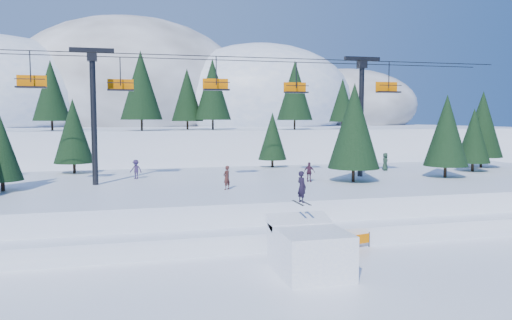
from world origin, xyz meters
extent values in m
plane|color=white|center=(0.00, 0.00, 0.00)|extent=(160.00, 160.00, 0.00)
cube|color=white|center=(0.00, 18.00, 1.25)|extent=(70.00, 22.00, 2.50)
cube|color=white|center=(0.00, 8.00, 0.55)|extent=(70.00, 6.00, 1.10)
cube|color=white|center=(0.00, 68.00, 3.00)|extent=(110.00, 60.00, 6.00)
ellipsoid|color=#605B59|center=(-6.00, 78.00, 13.26)|extent=(44.00, 39.60, 26.40)
ellipsoid|color=white|center=(18.00, 70.00, 11.42)|extent=(34.00, 30.60, 19.72)
ellipsoid|color=#605B59|center=(38.00, 76.00, 10.12)|extent=(30.00, 27.00, 15.00)
cylinder|color=black|center=(-4.88, 39.77, 6.67)|extent=(0.26, 0.26, 1.33)
cone|color=black|center=(-4.88, 39.77, 11.42)|extent=(4.94, 4.94, 8.17)
cylinder|color=black|center=(4.23, 42.80, 6.64)|extent=(0.26, 0.26, 1.28)
cone|color=black|center=(4.23, 42.80, 11.21)|extent=(4.76, 4.76, 7.86)
cylinder|color=black|center=(14.49, 40.02, 6.62)|extent=(0.26, 0.26, 1.25)
cone|color=black|center=(14.49, 40.02, 11.08)|extent=(4.64, 4.64, 7.67)
cylinder|color=black|center=(-15.33, 42.86, 6.59)|extent=(0.26, 0.26, 1.18)
cone|color=black|center=(-15.33, 42.86, 10.82)|extent=(4.39, 4.39, 7.27)
cylinder|color=black|center=(22.82, 43.67, 6.49)|extent=(0.26, 0.26, 0.99)
cone|color=black|center=(22.82, 43.67, 10.02)|extent=(3.67, 3.67, 6.06)
cylinder|color=black|center=(1.11, 44.31, 6.56)|extent=(0.26, 0.26, 1.11)
cone|color=black|center=(1.11, 44.31, 10.54)|extent=(4.14, 4.14, 6.85)
cube|color=white|center=(1.97, 0.93, 1.09)|extent=(3.24, 4.00, 2.19)
cube|color=white|center=(1.97, 2.64, 2.24)|extent=(3.24, 1.40, 0.78)
imported|color=black|center=(2.07, 2.53, 4.07)|extent=(0.56, 0.69, 1.63)
cube|color=black|center=(1.87, 2.53, 3.24)|extent=(0.11, 1.65, 0.03)
cube|color=black|center=(2.27, 2.53, 3.24)|extent=(0.11, 1.65, 0.03)
cylinder|color=black|center=(-9.00, 18.00, 7.50)|extent=(0.44, 0.44, 10.00)
cube|color=black|center=(-9.00, 18.00, 12.60)|extent=(3.20, 0.35, 0.35)
cube|color=black|center=(-9.00, 18.00, 12.15)|extent=(0.70, 0.70, 0.70)
cylinder|color=black|center=(13.00, 18.00, 7.50)|extent=(0.44, 0.44, 10.00)
cube|color=black|center=(13.00, 18.00, 12.60)|extent=(3.20, 0.35, 0.35)
cube|color=black|center=(13.00, 18.00, 12.15)|extent=(0.70, 0.70, 0.70)
cylinder|color=black|center=(2.00, 16.80, 12.30)|extent=(46.00, 0.06, 0.06)
cylinder|color=black|center=(2.00, 19.20, 12.30)|extent=(46.00, 0.06, 0.06)
cylinder|color=black|center=(-13.09, 16.80, 11.20)|extent=(0.08, 0.08, 2.20)
cube|color=black|center=(-13.09, 16.80, 9.75)|extent=(2.00, 0.75, 0.12)
cube|color=#E26B00|center=(-13.09, 17.18, 10.20)|extent=(2.00, 0.10, 0.85)
cylinder|color=black|center=(-13.09, 16.45, 10.30)|extent=(2.00, 0.06, 0.06)
cylinder|color=black|center=(-7.01, 19.20, 11.20)|extent=(0.08, 0.08, 2.20)
cube|color=black|center=(-7.01, 19.20, 9.75)|extent=(2.00, 0.75, 0.12)
cube|color=#E26B00|center=(-7.01, 19.58, 10.20)|extent=(2.00, 0.10, 0.85)
cylinder|color=black|center=(-7.01, 18.85, 10.30)|extent=(2.00, 0.06, 0.06)
cylinder|color=black|center=(0.16, 16.80, 11.20)|extent=(0.08, 0.08, 2.20)
cube|color=black|center=(0.16, 16.80, 9.75)|extent=(2.00, 0.75, 0.12)
cube|color=#E26B00|center=(0.16, 17.18, 10.20)|extent=(2.00, 0.10, 0.85)
cylinder|color=black|center=(0.16, 16.45, 10.30)|extent=(2.00, 0.06, 0.06)
cylinder|color=black|center=(7.49, 19.20, 11.20)|extent=(0.08, 0.08, 2.20)
cube|color=black|center=(7.49, 19.20, 9.75)|extent=(2.00, 0.75, 0.12)
cube|color=#E26B00|center=(7.49, 19.58, 10.20)|extent=(2.00, 0.10, 0.85)
cylinder|color=black|center=(7.49, 18.85, 10.30)|extent=(2.00, 0.06, 0.06)
cylinder|color=black|center=(14.91, 16.80, 11.20)|extent=(0.08, 0.08, 2.20)
cube|color=black|center=(14.91, 16.80, 9.75)|extent=(2.00, 0.75, 0.12)
cube|color=#E26B00|center=(14.91, 17.18, 10.20)|extent=(2.00, 0.10, 0.85)
cylinder|color=black|center=(14.91, 16.45, 10.30)|extent=(2.00, 0.06, 0.06)
cylinder|color=black|center=(19.69, 15.45, 2.99)|extent=(0.26, 0.26, 0.99)
cone|color=black|center=(19.69, 15.45, 6.52)|extent=(3.67, 3.67, 6.07)
cylinder|color=black|center=(25.06, 18.85, 2.92)|extent=(0.26, 0.26, 0.84)
cone|color=black|center=(25.06, 18.85, 5.91)|extent=(3.11, 3.11, 5.14)
cylinder|color=black|center=(28.45, 21.91, 3.05)|extent=(0.26, 0.26, 1.09)
cone|color=black|center=(28.45, 21.91, 6.94)|extent=(4.05, 4.05, 6.70)
cylinder|color=black|center=(15.86, 23.41, 2.88)|extent=(0.26, 0.26, 0.77)
cone|color=black|center=(15.86, 23.41, 5.62)|extent=(2.85, 2.85, 4.71)
cylinder|color=black|center=(-11.35, 26.67, 2.98)|extent=(0.26, 0.26, 0.96)
cone|color=black|center=(-11.35, 26.67, 6.40)|extent=(3.56, 3.56, 5.89)
cylinder|color=black|center=(7.82, 27.50, 2.89)|extent=(0.26, 0.26, 0.79)
cone|color=black|center=(7.82, 27.50, 5.71)|extent=(2.93, 2.93, 4.85)
cylinder|color=black|center=(-15.05, 16.22, 2.87)|extent=(0.26, 0.26, 0.74)
cone|color=black|center=(-15.05, 16.22, 5.53)|extent=(2.76, 2.76, 4.57)
cylinder|color=black|center=(10.79, 14.73, 3.05)|extent=(0.26, 0.26, 1.10)
cone|color=black|center=(10.79, 14.73, 6.96)|extent=(4.07, 4.07, 6.74)
imported|color=#2F2148|center=(-5.95, 20.97, 3.30)|extent=(1.19, 1.00, 1.60)
imported|color=#1E3527|center=(17.42, 21.62, 3.36)|extent=(0.85, 0.99, 1.71)
imported|color=#421F1C|center=(0.21, 13.06, 3.35)|extent=(0.74, 0.71, 1.71)
imported|color=#3C1D30|center=(7.38, 15.55, 3.28)|extent=(0.95, 0.89, 1.57)
cylinder|color=black|center=(4.40, 4.11, 0.45)|extent=(0.06, 0.06, 0.90)
cylinder|color=black|center=(7.12, 4.78, 0.45)|extent=(0.06, 0.06, 0.90)
cube|color=#E26B00|center=(5.76, 4.45, 0.55)|extent=(2.73, 0.70, 0.55)
cylinder|color=black|center=(8.49, 6.24, 0.45)|extent=(0.06, 0.06, 0.90)
cylinder|color=black|center=(11.10, 7.24, 0.45)|extent=(0.06, 0.06, 0.90)
cube|color=#E26B00|center=(9.80, 6.74, 0.55)|extent=(2.63, 1.04, 0.55)
camera|label=1|loc=(-6.56, -21.52, 7.67)|focal=35.00mm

